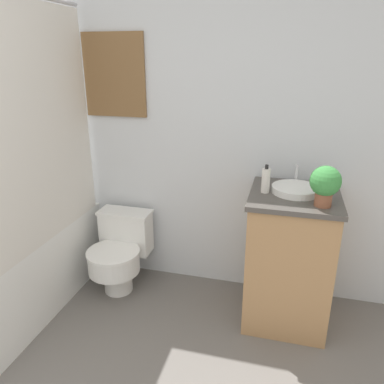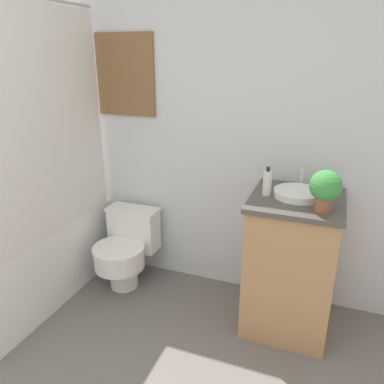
{
  "view_description": "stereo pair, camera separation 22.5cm",
  "coord_description": "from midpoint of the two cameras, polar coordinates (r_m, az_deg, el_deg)",
  "views": [
    {
      "loc": [
        0.85,
        -0.25,
        1.66
      ],
      "look_at": [
        0.31,
        1.79,
        0.89
      ],
      "focal_mm": 35.0,
      "sensor_mm": 36.0,
      "label": 1
    },
    {
      "loc": [
        1.06,
        -0.18,
        1.66
      ],
      "look_at": [
        0.31,
        1.79,
        0.89
      ],
      "focal_mm": 35.0,
      "sensor_mm": 36.0,
      "label": 2
    }
  ],
  "objects": [
    {
      "name": "sink",
      "position": [
        2.31,
        18.6,
        -0.23
      ],
      "size": [
        0.29,
        0.32,
        0.13
      ],
      "color": "white",
      "rests_on": "vanity"
    },
    {
      "name": "vanity",
      "position": [
        2.48,
        17.38,
        -10.35
      ],
      "size": [
        0.54,
        0.57,
        0.88
      ],
      "color": "#AD7F51",
      "rests_on": "ground_plane"
    },
    {
      "name": "potted_plant",
      "position": [
        2.11,
        22.57,
        0.51
      ],
      "size": [
        0.17,
        0.17,
        0.23
      ],
      "color": "brown",
      "rests_on": "vanity"
    },
    {
      "name": "wall_back",
      "position": [
        2.69,
        -0.26,
        11.47
      ],
      "size": [
        3.37,
        0.07,
        2.5
      ],
      "color": "silver",
      "rests_on": "ground_plane"
    },
    {
      "name": "soap_bottle",
      "position": [
        2.27,
        14.2,
        1.31
      ],
      "size": [
        0.05,
        0.05,
        0.17
      ],
      "color": "silver",
      "rests_on": "vanity"
    },
    {
      "name": "toilet",
      "position": [
        2.87,
        -7.78,
        -8.38
      ],
      "size": [
        0.4,
        0.51,
        0.57
      ],
      "color": "white",
      "rests_on": "ground_plane"
    },
    {
      "name": "shower_area",
      "position": [
        2.88,
        -21.97,
        -9.16
      ],
      "size": [
        0.61,
        1.35,
        1.98
      ],
      "color": "white",
      "rests_on": "ground_plane"
    }
  ]
}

